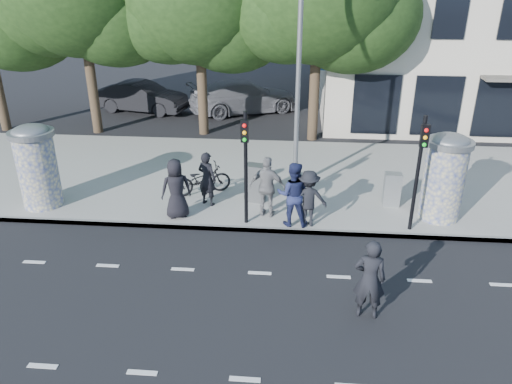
# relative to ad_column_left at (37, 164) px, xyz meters

# --- Properties ---
(ground) EXTENTS (120.00, 120.00, 0.00)m
(ground) POSITION_rel_ad_column_left_xyz_m (7.20, -4.50, -1.54)
(ground) COLOR black
(ground) RESTS_ON ground
(sidewalk) EXTENTS (40.00, 8.00, 0.15)m
(sidewalk) POSITION_rel_ad_column_left_xyz_m (7.20, 3.00, -1.46)
(sidewalk) COLOR gray
(sidewalk) RESTS_ON ground
(curb) EXTENTS (40.00, 0.10, 0.16)m
(curb) POSITION_rel_ad_column_left_xyz_m (7.20, -0.95, -1.46)
(curb) COLOR slate
(curb) RESTS_ON ground
(lane_dash_near) EXTENTS (32.00, 0.12, 0.01)m
(lane_dash_near) POSITION_rel_ad_column_left_xyz_m (7.20, -6.70, -1.53)
(lane_dash_near) COLOR silver
(lane_dash_near) RESTS_ON ground
(lane_dash_far) EXTENTS (32.00, 0.12, 0.01)m
(lane_dash_far) POSITION_rel_ad_column_left_xyz_m (7.20, -3.10, -1.53)
(lane_dash_far) COLOR silver
(lane_dash_far) RESTS_ON ground
(ad_column_left) EXTENTS (1.36, 1.36, 2.65)m
(ad_column_left) POSITION_rel_ad_column_left_xyz_m (0.00, 0.00, 0.00)
(ad_column_left) COLOR beige
(ad_column_left) RESTS_ON sidewalk
(ad_column_right) EXTENTS (1.36, 1.36, 2.65)m
(ad_column_right) POSITION_rel_ad_column_left_xyz_m (12.40, 0.20, 0.00)
(ad_column_right) COLOR beige
(ad_column_right) RESTS_ON sidewalk
(traffic_pole_near) EXTENTS (0.22, 0.31, 3.40)m
(traffic_pole_near) POSITION_rel_ad_column_left_xyz_m (6.60, -0.71, 0.69)
(traffic_pole_near) COLOR black
(traffic_pole_near) RESTS_ON sidewalk
(traffic_pole_far) EXTENTS (0.22, 0.31, 3.40)m
(traffic_pole_far) POSITION_rel_ad_column_left_xyz_m (11.40, -0.71, 0.69)
(traffic_pole_far) COLOR black
(traffic_pole_far) RESTS_ON sidewalk
(street_lamp) EXTENTS (0.25, 0.93, 8.00)m
(street_lamp) POSITION_rel_ad_column_left_xyz_m (8.00, 2.13, 3.26)
(street_lamp) COLOR slate
(street_lamp) RESTS_ON sidewalk
(ped_a) EXTENTS (1.06, 0.89, 1.86)m
(ped_a) POSITION_rel_ad_column_left_xyz_m (4.48, -0.46, -0.46)
(ped_a) COLOR black
(ped_a) RESTS_ON sidewalk
(ped_b) EXTENTS (0.76, 0.65, 1.76)m
(ped_b) POSITION_rel_ad_column_left_xyz_m (5.24, 0.49, -0.51)
(ped_b) COLOR black
(ped_b) RESTS_ON sidewalk
(ped_c) EXTENTS (0.97, 0.76, 1.95)m
(ped_c) POSITION_rel_ad_column_left_xyz_m (7.97, -0.65, -0.41)
(ped_c) COLOR #1F254E
(ped_c) RESTS_ON sidewalk
(ped_d) EXTENTS (1.17, 0.76, 1.72)m
(ped_d) POSITION_rel_ad_column_left_xyz_m (8.42, -0.65, -0.53)
(ped_d) COLOR black
(ped_d) RESTS_ON sidewalk
(ped_e) EXTENTS (1.22, 0.83, 1.91)m
(ped_e) POSITION_rel_ad_column_left_xyz_m (7.20, -0.16, -0.43)
(ped_e) COLOR gray
(ped_e) RESTS_ON sidewalk
(man_road) EXTENTS (0.74, 0.52, 1.93)m
(man_road) POSITION_rel_ad_column_left_xyz_m (9.71, -4.56, -0.57)
(man_road) COLOR black
(man_road) RESTS_ON ground
(bicycle) EXTENTS (1.44, 2.06, 1.03)m
(bicycle) POSITION_rel_ad_column_left_xyz_m (4.92, 1.26, -0.87)
(bicycle) COLOR black
(bicycle) RESTS_ON sidewalk
(cabinet_left) EXTENTS (0.68, 0.55, 1.24)m
(cabinet_left) POSITION_rel_ad_column_left_xyz_m (6.75, 0.89, -0.77)
(cabinet_left) COLOR #5E6062
(cabinet_left) RESTS_ON sidewalk
(cabinet_right) EXTENTS (0.54, 0.41, 1.08)m
(cabinet_right) POSITION_rel_ad_column_left_xyz_m (11.09, 0.93, -0.85)
(cabinet_right) COLOR gray
(cabinet_right) RESTS_ON sidewalk
(car_mid) EXTENTS (2.64, 5.02, 1.57)m
(car_mid) POSITION_rel_ad_column_left_xyz_m (-0.22, 11.68, -0.75)
(car_mid) COLOR black
(car_mid) RESTS_ON ground
(car_right) EXTENTS (4.53, 6.19, 1.67)m
(car_right) POSITION_rel_ad_column_left_xyz_m (5.15, 12.01, -0.70)
(car_right) COLOR slate
(car_right) RESTS_ON ground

